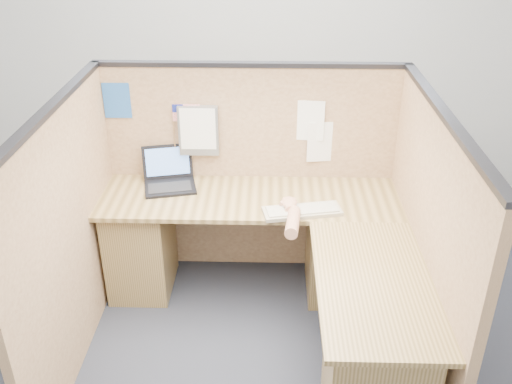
{
  "coord_description": "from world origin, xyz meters",
  "views": [
    {
      "loc": [
        0.13,
        -2.58,
        2.51
      ],
      "look_at": [
        0.05,
        0.5,
        0.86
      ],
      "focal_mm": 40.0,
      "sensor_mm": 36.0,
      "label": 1
    }
  ],
  "objects_px": {
    "keyboard": "(302,211)",
    "laptop": "(171,176)",
    "l_desk": "(277,275)",
    "mouse": "(289,206)"
  },
  "relations": [
    {
      "from": "keyboard",
      "to": "laptop",
      "type": "bearing_deg",
      "value": 145.71
    },
    {
      "from": "l_desk",
      "to": "keyboard",
      "type": "height_order",
      "value": "keyboard"
    },
    {
      "from": "l_desk",
      "to": "laptop",
      "type": "bearing_deg",
      "value": 142.25
    },
    {
      "from": "l_desk",
      "to": "keyboard",
      "type": "relative_size",
      "value": 3.86
    },
    {
      "from": "laptop",
      "to": "mouse",
      "type": "xyz_separation_m",
      "value": [
        0.79,
        -0.32,
        -0.04
      ]
    },
    {
      "from": "laptop",
      "to": "mouse",
      "type": "height_order",
      "value": "laptop"
    },
    {
      "from": "laptop",
      "to": "keyboard",
      "type": "relative_size",
      "value": 0.77
    },
    {
      "from": "keyboard",
      "to": "mouse",
      "type": "xyz_separation_m",
      "value": [
        -0.08,
        0.04,
        0.01
      ]
    },
    {
      "from": "l_desk",
      "to": "keyboard",
      "type": "distance_m",
      "value": 0.43
    },
    {
      "from": "laptop",
      "to": "keyboard",
      "type": "height_order",
      "value": "laptop"
    }
  ]
}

